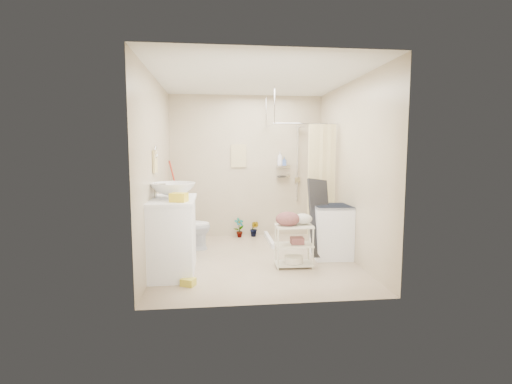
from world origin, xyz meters
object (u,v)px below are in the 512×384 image
vanity (172,235)px  washing_machine (331,231)px  toilet (188,227)px  laundry_rack (294,242)px

vanity → washing_machine: bearing=10.0°
toilet → washing_machine: (2.18, -0.68, 0.02)m
vanity → washing_machine: (2.30, 0.44, -0.10)m
toilet → washing_machine: washing_machine is taller
vanity → laundry_rack: 1.65m
washing_machine → toilet: bearing=165.3°
vanity → washing_machine: 2.34m
toilet → laundry_rack: 1.87m
toilet → laundry_rack: toilet is taller
vanity → toilet: size_ratio=1.50×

